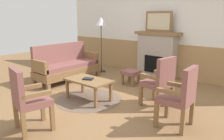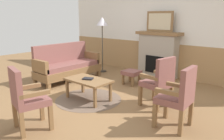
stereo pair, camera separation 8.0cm
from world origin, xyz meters
name	(u,v)px [view 1 (the left image)]	position (x,y,z in m)	size (l,w,h in m)	color
ground_plane	(102,98)	(0.00, 0.00, 0.00)	(14.00, 14.00, 0.00)	olive
wall_back	(162,30)	(0.00, 2.60, 1.31)	(7.20, 0.14, 2.70)	white
fireplace	(157,54)	(0.00, 2.35, 0.65)	(1.30, 0.44, 1.28)	#A39989
framed_picture	(159,22)	(0.00, 2.35, 1.56)	(0.80, 0.04, 0.56)	brown
couch	(67,66)	(-1.65, 0.40, 0.40)	(0.70, 1.80, 0.98)	brown
coffee_table	(88,82)	(-0.14, -0.24, 0.39)	(0.96, 0.56, 0.44)	brown
round_rug	(89,99)	(-0.14, -0.24, 0.00)	(1.38, 1.38, 0.01)	brown
book_on_table	(88,79)	(-0.14, -0.25, 0.46)	(0.20, 0.14, 0.03)	black
footstool	(131,73)	(-0.10, 1.22, 0.28)	(0.40, 0.40, 0.36)	brown
armchair_near_fireplace	(180,95)	(1.80, -0.16, 0.54)	(0.51, 0.51, 0.98)	brown
armchair_by_window_left	(160,80)	(1.17, 0.36, 0.54)	(0.55, 0.55, 0.98)	brown
armchair_front_left	(27,97)	(0.10, -1.73, 0.54)	(0.58, 0.58, 0.98)	brown
floor_lamp_by_couch	(101,25)	(-1.58, 1.71, 1.45)	(0.36, 0.36, 1.68)	#332D28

